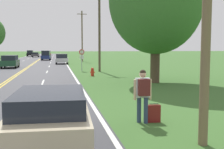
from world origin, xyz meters
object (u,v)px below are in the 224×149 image
object	(u,v)px
fire_hydrant	(92,72)
car_dark_grey_hatchback_distant	(35,54)
car_silver_hatchback_mid_near	(62,58)
car_dark_blue_van_mid_far	(46,55)
tree_mid_treeline	(156,0)
traffic_sign	(82,55)
car_champagne_hatchback_nearest	(50,118)
car_dark_green_hatchback_approaching	(10,61)
hitchhiker_person	(143,91)
car_red_van_receding	(47,54)
car_black_van_horizon	(30,53)
suitcase	(154,114)

from	to	relation	value
fire_hydrant	car_dark_grey_hatchback_distant	xyz separation A→B (m)	(-8.75, 54.36, 0.33)
car_silver_hatchback_mid_near	car_dark_blue_van_mid_far	size ratio (longest dim) A/B	0.80
car_dark_grey_hatchback_distant	tree_mid_treeline	bearing A→B (deg)	-167.64
traffic_sign	car_champagne_hatchback_nearest	distance (m)	23.52
car_silver_hatchback_mid_near	car_dark_green_hatchback_approaching	bearing A→B (deg)	-39.34
hitchhiker_person	car_dark_green_hatchback_approaching	world-z (taller)	hitchhiker_person
car_dark_green_hatchback_approaching	car_silver_hatchback_mid_near	distance (m)	10.20
traffic_sign	car_champagne_hatchback_nearest	xyz separation A→B (m)	(-2.85, -23.32, -0.99)
car_dark_blue_van_mid_far	hitchhiker_person	bearing A→B (deg)	7.94
car_red_van_receding	hitchhiker_person	bearing A→B (deg)	4.63
car_dark_grey_hatchback_distant	car_red_van_receding	bearing A→B (deg)	-151.86
fire_hydrant	car_silver_hatchback_mid_near	bearing A→B (deg)	96.67
car_dark_green_hatchback_approaching	car_black_van_horizon	bearing A→B (deg)	2.25
suitcase	car_black_van_horizon	world-z (taller)	car_black_van_horizon
traffic_sign	car_silver_hatchback_mid_near	world-z (taller)	traffic_sign
hitchhiker_person	fire_hydrant	distance (m)	16.03
car_dark_green_hatchback_approaching	car_dark_blue_van_mid_far	world-z (taller)	car_dark_blue_van_mid_far
hitchhiker_person	car_champagne_hatchback_nearest	bearing A→B (deg)	124.48
fire_hydrant	car_champagne_hatchback_nearest	xyz separation A→B (m)	(-3.31, -17.86, 0.40)
car_silver_hatchback_mid_near	car_red_van_receding	distance (m)	28.11
traffic_sign	car_dark_blue_van_mid_far	size ratio (longest dim) A/B	0.50
car_red_van_receding	car_champagne_hatchback_nearest	bearing A→B (deg)	1.91
traffic_sign	car_dark_green_hatchback_approaching	world-z (taller)	traffic_sign
tree_mid_treeline	car_black_van_horizon	xyz separation A→B (m)	(-14.65, 67.49, -4.97)
hitchhiker_person	car_champagne_hatchback_nearest	xyz separation A→B (m)	(-2.98, -1.84, -0.31)
suitcase	car_dark_green_hatchback_approaching	distance (m)	29.53
hitchhiker_person	car_black_van_horizon	world-z (taller)	hitchhiker_person
fire_hydrant	car_dark_grey_hatchback_distant	bearing A→B (deg)	99.15
car_red_van_receding	car_dark_grey_hatchback_distant	size ratio (longest dim) A/B	0.95
tree_mid_treeline	car_dark_green_hatchback_approaching	xyz separation A→B (m)	(-12.72, 17.77, -5.07)
traffic_sign	car_dark_blue_van_mid_far	bearing A→B (deg)	99.32
car_red_van_receding	car_dark_grey_hatchback_distant	distance (m)	7.27
car_dark_green_hatchback_approaching	car_dark_blue_van_mid_far	distance (m)	22.81
hitchhiker_person	fire_hydrant	size ratio (longest dim) A/B	2.36
fire_hydrant	car_black_van_horizon	xyz separation A→B (m)	(-10.80, 61.87, 0.55)
suitcase	car_dark_grey_hatchback_distant	size ratio (longest dim) A/B	0.15
car_silver_hatchback_mid_near	car_dark_blue_van_mid_far	bearing A→B (deg)	-168.22
tree_mid_treeline	car_red_van_receding	distance (m)	54.55
suitcase	tree_mid_treeline	bearing A→B (deg)	-17.26
car_silver_hatchback_mid_near	car_red_van_receding	size ratio (longest dim) A/B	0.96
car_champagne_hatchback_nearest	car_red_van_receding	bearing A→B (deg)	-175.41
car_silver_hatchback_mid_near	car_dark_blue_van_mid_far	xyz separation A→B (m)	(-2.92, 14.69, 0.15)
car_silver_hatchback_mid_near	suitcase	bearing A→B (deg)	4.37
tree_mid_treeline	car_silver_hatchback_mid_near	xyz separation A→B (m)	(-6.18, 25.59, -5.06)
suitcase	car_dark_grey_hatchback_distant	world-z (taller)	car_dark_grey_hatchback_distant
hitchhiker_person	car_black_van_horizon	size ratio (longest dim) A/B	0.41
car_black_van_horizon	traffic_sign	bearing A→B (deg)	-170.09
car_champagne_hatchback_nearest	car_black_van_horizon	bearing A→B (deg)	-171.84
car_red_van_receding	car_black_van_horizon	size ratio (longest dim) A/B	0.90
car_dark_blue_van_mid_far	fire_hydrant	bearing A→B (deg)	11.00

